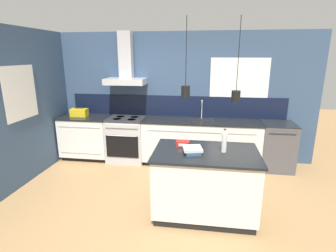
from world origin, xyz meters
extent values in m
plane|color=#A87F51|center=(0.00, 0.00, 0.00)|extent=(16.00, 16.00, 0.00)
cube|color=#354C6B|center=(0.00, 2.03, 1.30)|extent=(5.60, 0.06, 2.60)
cube|color=black|center=(0.00, 1.99, 1.12)|extent=(4.42, 0.02, 0.43)
cube|color=white|center=(1.25, 1.99, 1.62)|extent=(1.12, 0.01, 0.96)
cube|color=black|center=(1.25, 1.99, 1.62)|extent=(1.04, 0.01, 0.88)
cube|color=#B5B5BA|center=(-0.98, 1.77, 1.64)|extent=(0.80, 0.46, 0.12)
cube|color=#B5B5BA|center=(-0.98, 1.86, 2.15)|extent=(0.26, 0.20, 0.90)
cylinder|color=black|center=(0.36, -0.03, 2.19)|extent=(0.01, 0.01, 0.82)
cylinder|color=black|center=(0.36, -0.03, 1.71)|extent=(0.11, 0.11, 0.14)
sphere|color=#F9D18C|center=(0.36, -0.03, 1.71)|extent=(0.06, 0.06, 0.06)
cylinder|color=black|center=(0.99, 0.03, 2.16)|extent=(0.01, 0.01, 0.88)
cylinder|color=black|center=(0.99, 0.03, 1.65)|extent=(0.11, 0.11, 0.14)
sphere|color=#F9D18C|center=(0.99, 0.03, 1.65)|extent=(0.06, 0.06, 0.06)
cube|color=#354C6B|center=(-2.43, 0.70, 1.30)|extent=(0.06, 3.80, 2.60)
cube|color=white|center=(-2.39, 0.55, 1.55)|extent=(0.01, 0.76, 0.88)
cube|color=black|center=(-2.39, 0.55, 1.55)|extent=(0.01, 0.68, 0.80)
cube|color=black|center=(-1.86, 1.72, 0.04)|extent=(0.97, 0.56, 0.09)
cube|color=silver|center=(-1.86, 1.69, 0.48)|extent=(1.00, 0.62, 0.79)
cube|color=gray|center=(-1.86, 1.38, 0.76)|extent=(0.88, 0.01, 0.01)
cube|color=gray|center=(-1.86, 1.38, 0.21)|extent=(0.88, 0.01, 0.01)
cube|color=black|center=(-1.86, 1.69, 0.90)|extent=(1.02, 0.64, 0.03)
cube|color=black|center=(0.54, 1.72, 0.04)|extent=(2.21, 0.56, 0.09)
cube|color=silver|center=(0.54, 1.69, 0.48)|extent=(2.28, 0.62, 0.79)
cube|color=gray|center=(0.54, 1.38, 0.76)|extent=(2.01, 0.01, 0.01)
cube|color=gray|center=(0.54, 1.38, 0.21)|extent=(2.01, 0.01, 0.01)
cube|color=black|center=(0.54, 1.69, 0.90)|extent=(2.31, 0.64, 0.03)
cube|color=#262628|center=(0.54, 1.74, 0.91)|extent=(0.48, 0.34, 0.01)
cylinder|color=#B5B5BA|center=(0.54, 1.87, 1.09)|extent=(0.02, 0.02, 0.36)
sphere|color=#B5B5BA|center=(0.54, 1.87, 1.27)|extent=(0.03, 0.03, 0.03)
cylinder|color=#B5B5BA|center=(0.54, 1.81, 1.25)|extent=(0.02, 0.12, 0.02)
cube|color=#B5B5BA|center=(-0.98, 1.69, 0.43)|extent=(0.76, 0.62, 0.87)
cube|color=black|center=(-0.98, 1.37, 0.40)|extent=(0.65, 0.02, 0.44)
cylinder|color=#B5B5BA|center=(-0.98, 1.35, 0.63)|extent=(0.57, 0.02, 0.02)
cube|color=#B5B5BA|center=(-0.98, 1.37, 0.82)|extent=(0.65, 0.02, 0.07)
cube|color=#2D2D30|center=(-0.98, 1.69, 0.89)|extent=(0.76, 0.60, 0.04)
cylinder|color=black|center=(-1.13, 1.80, 0.91)|extent=(0.17, 0.17, 0.00)
cylinder|color=black|center=(-0.83, 1.80, 0.91)|extent=(0.17, 0.17, 0.00)
cylinder|color=black|center=(-1.13, 1.58, 0.91)|extent=(0.17, 0.17, 0.00)
cylinder|color=black|center=(-0.83, 1.58, 0.91)|extent=(0.17, 0.17, 0.00)
cube|color=#4C4C51|center=(1.99, 1.69, 0.45)|extent=(0.61, 0.62, 0.89)
cube|color=black|center=(1.99, 1.69, 0.90)|extent=(0.61, 0.62, 0.02)
cylinder|color=#4C4C51|center=(1.99, 1.36, 0.82)|extent=(0.46, 0.02, 0.02)
cube|color=black|center=(0.65, -0.02, 0.04)|extent=(1.29, 0.84, 0.09)
cube|color=silver|center=(0.65, -0.02, 0.48)|extent=(1.34, 0.87, 0.79)
cube|color=black|center=(0.65, -0.02, 0.90)|extent=(1.39, 0.92, 0.03)
cylinder|color=silver|center=(0.88, 0.01, 1.03)|extent=(0.07, 0.07, 0.25)
cylinder|color=silver|center=(0.88, 0.01, 1.19)|extent=(0.03, 0.03, 0.06)
cylinder|color=#262628|center=(0.88, 0.01, 1.22)|extent=(0.03, 0.03, 0.01)
cube|color=#335684|center=(0.47, -0.08, 0.93)|extent=(0.25, 0.30, 0.04)
cube|color=silver|center=(0.47, -0.09, 0.97)|extent=(0.29, 0.29, 0.03)
cube|color=red|center=(0.32, 0.15, 0.95)|extent=(0.18, 0.13, 0.08)
cube|color=white|center=(0.32, 0.08, 0.95)|extent=(0.11, 0.01, 0.04)
cube|color=gold|center=(-1.99, 1.69, 0.99)|extent=(0.34, 0.18, 0.16)
cylinder|color=black|center=(-1.99, 1.69, 1.09)|extent=(0.20, 0.02, 0.02)
camera|label=1|loc=(0.62, -3.32, 2.15)|focal=28.00mm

